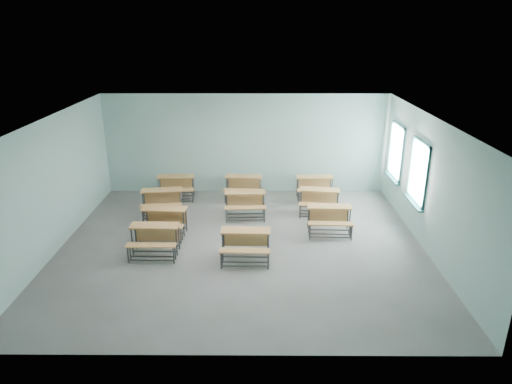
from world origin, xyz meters
TOP-DOWN VIEW (x-y plane):
  - room at (0.08, 0.03)m, footprint 9.04×8.04m
  - desk_unit_r0c0 at (-2.06, -0.43)m, footprint 1.17×0.80m
  - desk_unit_r0c1 at (0.12, -0.69)m, footprint 1.17×0.80m
  - desk_unit_r1c0 at (-2.05, 0.63)m, footprint 1.21×0.85m
  - desk_unit_r1c2 at (2.28, 0.81)m, footprint 1.18×0.82m
  - desk_unit_r2c0 at (-2.38, 2.04)m, footprint 1.25×0.92m
  - desk_unit_r2c1 at (0.03, 1.88)m, footprint 1.19×0.83m
  - desk_unit_r2c2 at (2.18, 2.10)m, footprint 1.25×0.92m
  - desk_unit_r3c0 at (-2.19, 3.30)m, footprint 1.21×0.86m
  - desk_unit_r3c1 at (-0.06, 3.30)m, footprint 1.21×0.85m
  - desk_unit_r3c2 at (2.18, 3.27)m, footprint 1.16×0.78m

SIDE VIEW (x-z plane):
  - desk_unit_r0c0 at x=-2.06m, z-range 0.12..0.85m
  - desk_unit_r0c1 at x=0.12m, z-range 0.12..0.85m
  - desk_unit_r1c0 at x=-2.05m, z-range 0.12..0.85m
  - desk_unit_r1c2 at x=2.28m, z-range 0.12..0.85m
  - desk_unit_r2c0 at x=-2.38m, z-range 0.12..0.85m
  - desk_unit_r2c1 at x=0.03m, z-range 0.12..0.85m
  - desk_unit_r2c2 at x=2.18m, z-range 0.12..0.85m
  - desk_unit_r3c0 at x=-2.19m, z-range 0.12..0.85m
  - desk_unit_r3c1 at x=-0.06m, z-range 0.12..0.85m
  - desk_unit_r3c2 at x=2.18m, z-range 0.12..0.85m
  - room at x=0.08m, z-range -0.02..3.22m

